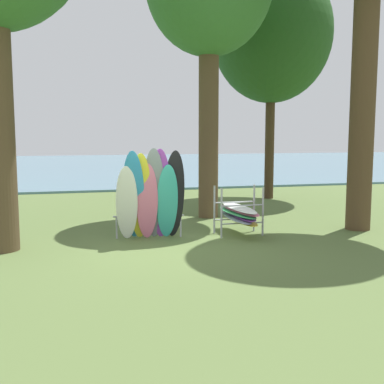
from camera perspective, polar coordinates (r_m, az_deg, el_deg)
ground_plane at (r=10.82m, az=-2.40°, el=-6.80°), size 80.00×80.00×0.00m
lake_water at (r=39.47m, az=-11.23°, el=3.16°), size 80.00×36.00×0.10m
tree_far_left_back at (r=19.64m, az=9.53°, el=18.20°), size 4.65×4.65×9.13m
leaning_board_pile at (r=11.51m, az=-4.97°, el=-0.70°), size 1.74×1.01×2.26m
board_storage_rack at (r=12.26m, az=5.63°, el=-2.56°), size 1.15×2.13×1.25m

